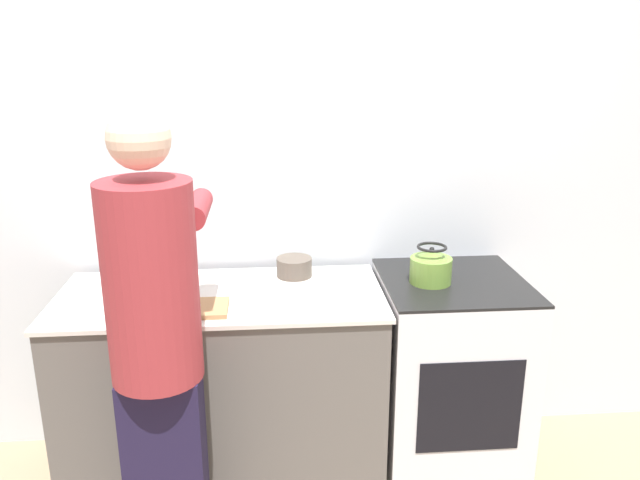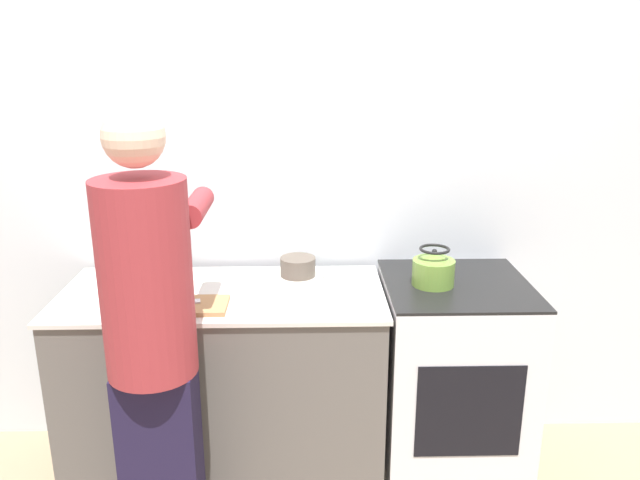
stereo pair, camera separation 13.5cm
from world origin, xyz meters
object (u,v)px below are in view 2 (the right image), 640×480
Objects in this scene: oven at (451,381)px; person at (152,335)px; cutting_board at (185,306)px; kettle at (433,269)px; knife at (173,303)px; canister_jar at (166,258)px; bowl_prep at (299,267)px.

oven is 0.54× the size of person.
cutting_board is (0.05, 0.32, -0.03)m from person.
person is 5.15× the size of cutting_board.
cutting_board is 1.90× the size of kettle.
knife is 1.18× the size of canister_jar.
kettle reaches higher than cutting_board.
knife is at bearing -171.56° from oven.
canister_jar is at bearing 111.93° from cutting_board.
kettle is (1.04, 0.15, 0.07)m from knife.
person is 0.32m from cutting_board.
kettle is at bearing 8.72° from cutting_board.
kettle reaches higher than knife.
oven is 1.34m from person.
kettle is (1.00, 0.15, 0.09)m from cutting_board.
oven is 0.84m from bowl_prep.
person is 1.15m from kettle.
person is at bearing -126.27° from bowl_prep.
bowl_prep is (-0.66, 0.18, 0.47)m from oven.
cutting_board is 0.05m from knife.
oven is at bearing -15.26° from bowl_prep.
canister_jar is (-0.09, 0.35, 0.07)m from knife.
canister_jar is at bearing 170.33° from kettle.
person reaches higher than bowl_prep.
canister_jar reaches higher than knife.
person is 8.41× the size of knife.
canister_jar reaches higher than bowl_prep.
canister_jar is at bearing 171.92° from oven.
knife is (-0.05, -0.00, 0.01)m from cutting_board.
knife is 1.06m from kettle.
kettle reaches higher than canister_jar.
kettle is (1.05, 0.47, 0.06)m from person.
knife is 0.37m from canister_jar.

